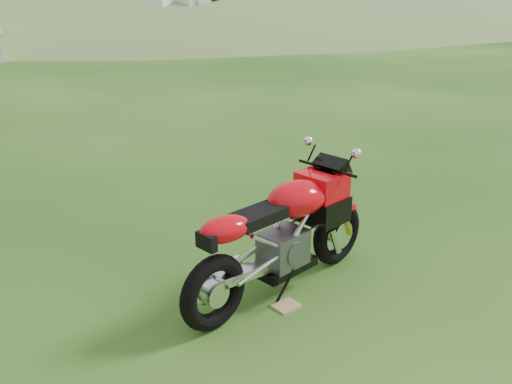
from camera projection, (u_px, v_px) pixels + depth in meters
ground at (255, 306)px, 5.18m from camera, size 120.00×120.00×0.00m
hillside at (222, 10)px, 48.67m from camera, size 80.00×64.00×8.00m
hedgerow at (222, 10)px, 48.67m from camera, size 36.00×1.20×8.60m
sport_motorcycle at (282, 227)px, 5.19m from camera, size 2.30×0.95×1.34m
plywood_board at (286, 306)px, 5.17m from camera, size 0.25×0.20×0.02m
tent_right at (162, 14)px, 24.99m from camera, size 3.64×3.64×2.41m
caravan at (216, 12)px, 26.72m from camera, size 5.40×3.33×2.35m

